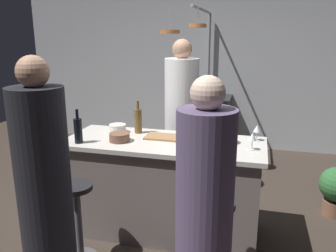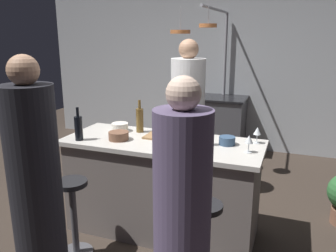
% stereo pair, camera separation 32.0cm
% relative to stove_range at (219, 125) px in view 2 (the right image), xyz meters
% --- Properties ---
extents(ground_plane, '(9.00, 9.00, 0.00)m').
position_rel_stove_range_xyz_m(ground_plane, '(0.00, -2.45, -0.45)').
color(ground_plane, '#382D26').
extents(back_wall, '(6.40, 0.16, 2.60)m').
position_rel_stove_range_xyz_m(back_wall, '(0.00, 0.40, 0.85)').
color(back_wall, '#B2B7BC').
rests_on(back_wall, ground_plane).
extents(kitchen_island, '(1.80, 0.72, 0.90)m').
position_rel_stove_range_xyz_m(kitchen_island, '(0.00, -2.45, 0.01)').
color(kitchen_island, slate).
rests_on(kitchen_island, ground_plane).
extents(stove_range, '(0.80, 0.64, 0.89)m').
position_rel_stove_range_xyz_m(stove_range, '(0.00, 0.00, 0.00)').
color(stove_range, '#47474C').
rests_on(stove_range, ground_plane).
extents(chef, '(0.38, 0.38, 1.78)m').
position_rel_stove_range_xyz_m(chef, '(-0.02, -1.61, 0.38)').
color(chef, white).
rests_on(chef, ground_plane).
extents(bar_stool_left, '(0.28, 0.28, 0.68)m').
position_rel_stove_range_xyz_m(bar_stool_left, '(-0.55, -3.07, -0.07)').
color(bar_stool_left, '#4C4C51').
rests_on(bar_stool_left, ground_plane).
extents(guest_left, '(0.36, 0.36, 1.71)m').
position_rel_stove_range_xyz_m(guest_left, '(-0.56, -3.45, 0.35)').
color(guest_left, black).
rests_on(guest_left, ground_plane).
extents(bar_stool_right, '(0.28, 0.28, 0.68)m').
position_rel_stove_range_xyz_m(bar_stool_right, '(0.56, -3.07, -0.07)').
color(bar_stool_right, '#4C4C51').
rests_on(bar_stool_right, ground_plane).
extents(guest_right, '(0.34, 0.34, 1.62)m').
position_rel_stove_range_xyz_m(guest_right, '(0.53, -3.47, 0.30)').
color(guest_right, '#594C6B').
rests_on(guest_right, ground_plane).
extents(overhead_pot_rack, '(0.58, 1.51, 2.17)m').
position_rel_stove_range_xyz_m(overhead_pot_rack, '(-0.07, -0.47, 1.18)').
color(overhead_pot_rack, gray).
rests_on(overhead_pot_rack, ground_plane).
extents(cutting_board, '(0.32, 0.22, 0.02)m').
position_rel_stove_range_xyz_m(cutting_board, '(-0.03, -2.36, 0.46)').
color(cutting_board, '#997047').
rests_on(cutting_board, kitchen_island).
extents(pepper_mill, '(0.05, 0.05, 0.21)m').
position_rel_stove_range_xyz_m(pepper_mill, '(0.25, -2.28, 0.56)').
color(pepper_mill, '#382319').
rests_on(pepper_mill, kitchen_island).
extents(wine_bottle_white, '(0.07, 0.07, 0.30)m').
position_rel_stove_range_xyz_m(wine_bottle_white, '(0.29, -2.61, 0.57)').
color(wine_bottle_white, gray).
rests_on(wine_bottle_white, kitchen_island).
extents(wine_bottle_rose, '(0.07, 0.07, 0.31)m').
position_rel_stove_range_xyz_m(wine_bottle_rose, '(0.37, -2.46, 0.57)').
color(wine_bottle_rose, '#B78C8E').
rests_on(wine_bottle_rose, kitchen_island).
extents(wine_bottle_amber, '(0.07, 0.07, 0.32)m').
position_rel_stove_range_xyz_m(wine_bottle_amber, '(-0.31, -2.26, 0.58)').
color(wine_bottle_amber, brown).
rests_on(wine_bottle_amber, kitchen_island).
extents(wine_bottle_dark, '(0.07, 0.07, 0.30)m').
position_rel_stove_range_xyz_m(wine_bottle_dark, '(-0.71, -2.70, 0.57)').
color(wine_bottle_dark, black).
rests_on(wine_bottle_dark, kitchen_island).
extents(wine_glass_near_left_guest, '(0.07, 0.07, 0.15)m').
position_rel_stove_range_xyz_m(wine_glass_near_left_guest, '(0.81, -2.22, 0.56)').
color(wine_glass_near_left_guest, silver).
rests_on(wine_glass_near_left_guest, kitchen_island).
extents(wine_glass_near_right_guest, '(0.07, 0.07, 0.15)m').
position_rel_stove_range_xyz_m(wine_glass_near_right_guest, '(0.77, -2.50, 0.56)').
color(wine_glass_near_right_guest, silver).
rests_on(wine_glass_near_right_guest, kitchen_island).
extents(mixing_bowl_blue, '(0.14, 0.14, 0.07)m').
position_rel_stove_range_xyz_m(mixing_bowl_blue, '(0.57, -2.36, 0.49)').
color(mixing_bowl_blue, '#334C6B').
rests_on(mixing_bowl_blue, kitchen_island).
extents(mixing_bowl_wooden, '(0.18, 0.18, 0.08)m').
position_rel_stove_range_xyz_m(mixing_bowl_wooden, '(-0.38, -2.56, 0.49)').
color(mixing_bowl_wooden, brown).
rests_on(mixing_bowl_wooden, kitchen_island).
extents(mixing_bowl_ceramic, '(0.16, 0.16, 0.08)m').
position_rel_stove_range_xyz_m(mixing_bowl_ceramic, '(-0.51, -2.30, 0.49)').
color(mixing_bowl_ceramic, silver).
rests_on(mixing_bowl_ceramic, kitchen_island).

